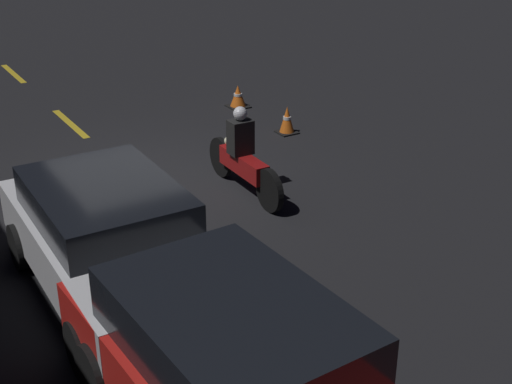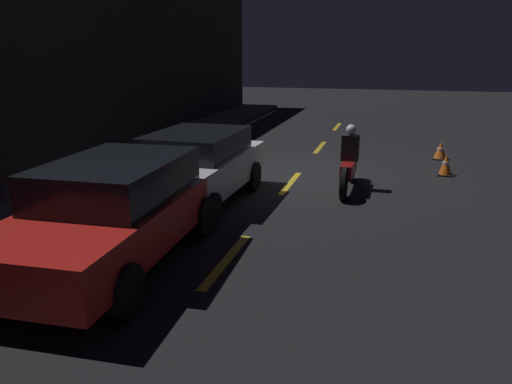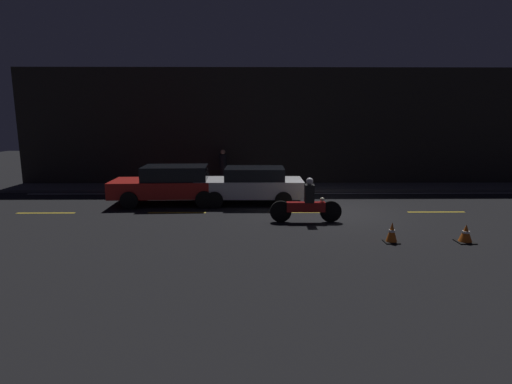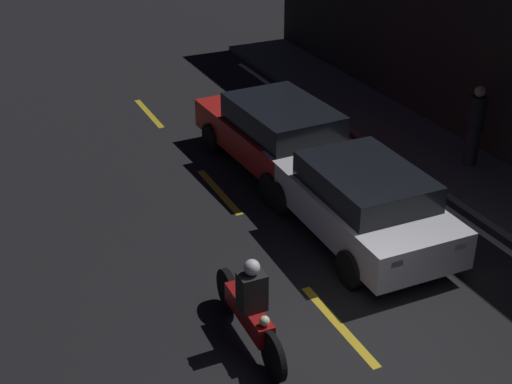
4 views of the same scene
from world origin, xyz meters
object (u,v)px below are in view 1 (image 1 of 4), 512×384
at_px(taxi_red, 241,375).
at_px(traffic_cone_near, 287,120).
at_px(motorcycle, 244,159).
at_px(traffic_cone_mid, 238,97).
at_px(sedan_white, 112,239).

bearing_deg(taxi_red, traffic_cone_near, 141.02).
xyz_separation_m(motorcycle, traffic_cone_near, (1.96, -2.14, -0.31)).
distance_m(taxi_red, traffic_cone_near, 8.32).
xyz_separation_m(taxi_red, traffic_cone_near, (6.67, -4.94, -0.51)).
bearing_deg(traffic_cone_mid, motorcycle, 151.02).
height_order(traffic_cone_near, traffic_cone_mid, traffic_cone_near).
relative_size(sedan_white, motorcycle, 1.80).
relative_size(sedan_white, traffic_cone_near, 7.45).
height_order(motorcycle, traffic_cone_mid, motorcycle).
xyz_separation_m(traffic_cone_near, traffic_cone_mid, (1.93, -0.02, -0.03)).
height_order(taxi_red, traffic_cone_near, taxi_red).
distance_m(traffic_cone_near, traffic_cone_mid, 1.93).
bearing_deg(traffic_cone_near, traffic_cone_mid, -0.49).
height_order(sedan_white, traffic_cone_near, sedan_white).
bearing_deg(sedan_white, traffic_cone_mid, 139.27).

